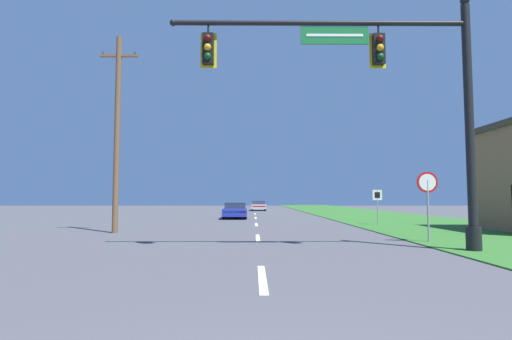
# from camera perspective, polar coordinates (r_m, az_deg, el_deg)

# --- Properties ---
(grass_verge_right) EXTENTS (10.00, 110.00, 0.04)m
(grass_verge_right) POSITION_cam_1_polar(r_m,az_deg,el_deg) (33.84, 18.13, -6.48)
(grass_verge_right) COLOR #2D6626
(grass_verge_right) RESTS_ON ground
(road_center_line) EXTENTS (0.16, 34.80, 0.01)m
(road_center_line) POSITION_cam_1_polar(r_m,az_deg,el_deg) (24.12, 0.04, -7.79)
(road_center_line) COLOR silver
(road_center_line) RESTS_ON ground
(signal_mast) EXTENTS (9.38, 0.47, 7.83)m
(signal_mast) POSITION_cam_1_polar(r_m,az_deg,el_deg) (13.10, 19.23, 10.24)
(signal_mast) COLOR black
(signal_mast) RESTS_ON grass_verge_right
(car_ahead) EXTENTS (1.89, 4.58, 1.19)m
(car_ahead) POSITION_cam_1_polar(r_m,az_deg,el_deg) (31.39, -2.97, -5.81)
(car_ahead) COLOR black
(car_ahead) RESTS_ON ground
(far_car) EXTENTS (1.82, 4.58, 1.19)m
(far_car) POSITION_cam_1_polar(r_m,az_deg,el_deg) (50.81, 0.37, -5.12)
(far_car) COLOR black
(far_car) RESTS_ON ground
(stop_sign) EXTENTS (0.76, 0.07, 2.50)m
(stop_sign) POSITION_cam_1_polar(r_m,az_deg,el_deg) (15.71, 23.30, -2.72)
(stop_sign) COLOR gray
(stop_sign) RESTS_ON grass_verge_right
(route_sign_post) EXTENTS (0.55, 0.06, 2.03)m
(route_sign_post) POSITION_cam_1_polar(r_m,az_deg,el_deg) (24.47, 16.94, -4.00)
(route_sign_post) COLOR gray
(route_sign_post) RESTS_ON grass_verge_right
(utility_pole_near) EXTENTS (1.80, 0.26, 9.20)m
(utility_pole_near) POSITION_cam_1_polar(r_m,az_deg,el_deg) (19.75, -19.22, 5.42)
(utility_pole_near) COLOR brown
(utility_pole_near) RESTS_ON ground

